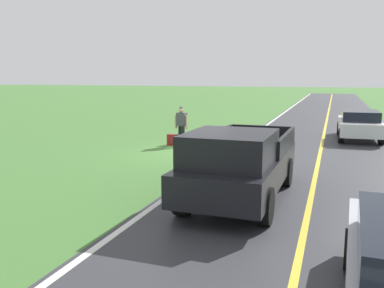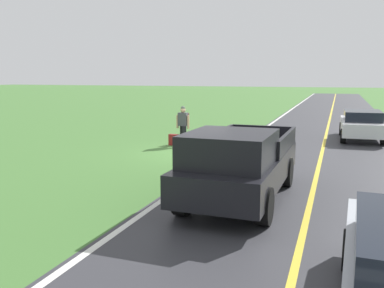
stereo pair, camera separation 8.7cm
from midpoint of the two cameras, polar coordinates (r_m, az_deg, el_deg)
ground_plane at (r=16.82m, az=0.80°, el=-1.16°), size 200.00×200.00×0.00m
road_surface at (r=15.99m, az=17.21°, el=-2.12°), size 7.33×120.00×0.00m
lane_edge_line at (r=16.47m, az=5.02°, el=-1.40°), size 0.16×117.60×0.00m
lane_centre_line at (r=15.99m, az=17.21°, el=-2.11°), size 0.14×117.60×0.00m
hitchhiker_walking at (r=18.33m, az=-1.05°, el=2.81°), size 0.62×0.53×1.75m
suitcase_carried at (r=18.53m, az=-2.33°, el=0.58°), size 0.47×0.23×0.49m
pickup_truck_passing at (r=10.22m, az=6.63°, el=-2.55°), size 2.18×5.44×1.82m
sedan_near_oncoming at (r=21.68m, az=22.22°, el=2.53°), size 1.99×4.43×1.41m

